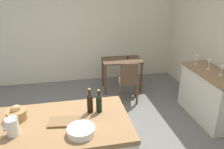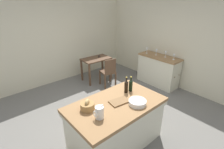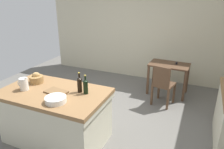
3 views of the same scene
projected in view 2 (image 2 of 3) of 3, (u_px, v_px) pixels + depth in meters
The scene contains 17 objects.
ground_plane at pixel (108, 116), 4.03m from camera, with size 6.76×6.76×0.00m, color #66635E.
wall_back at pixel (53, 42), 5.29m from camera, with size 5.32×0.12×2.60m, color beige.
wall_right at pixel (176, 44), 5.05m from camera, with size 0.12×5.20×2.60m, color beige.
island_table at pixel (116, 122), 3.12m from camera, with size 1.67×0.99×0.88m.
side_cabinet at pixel (158, 70), 5.38m from camera, with size 0.52×1.29×0.92m.
writing_desk at pixel (96, 62), 5.59m from camera, with size 0.92×0.60×0.80m.
wooden_chair at pixel (108, 71), 5.21m from camera, with size 0.47×0.47×0.91m.
pitcher at pixel (99, 112), 2.56m from camera, with size 0.17×0.13×0.24m.
wash_bowl at pixel (137, 102), 2.91m from camera, with size 0.30×0.30×0.08m, color silver.
bread_basket at pixel (87, 106), 2.77m from camera, with size 0.23×0.23×0.19m.
cutting_board at pixel (120, 101), 2.99m from camera, with size 0.34×0.21×0.02m, color brown.
wine_bottle_dark at pixel (131, 85), 3.30m from camera, with size 0.07×0.07×0.30m.
wine_bottle_amber at pixel (126, 86), 3.24m from camera, with size 0.07×0.07×0.32m.
wine_glass_far_left at pixel (174, 56), 4.87m from camera, with size 0.07×0.07×0.16m.
wine_glass_left at pixel (166, 53), 5.06m from camera, with size 0.07×0.07×0.18m.
wine_glass_middle at pixel (156, 51), 5.25m from camera, with size 0.07×0.07×0.19m.
wine_glass_right at pixel (147, 50), 5.42m from camera, with size 0.07×0.07×0.17m.
Camera 2 is at (-2.08, -2.53, 2.54)m, focal length 27.71 mm.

